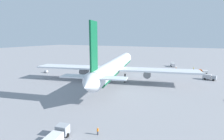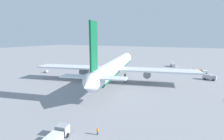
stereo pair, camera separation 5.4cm
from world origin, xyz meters
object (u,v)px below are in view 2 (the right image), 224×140
Objects in this scene: service_truck_2 at (173,64)px; ground_worker_2 at (176,68)px; service_truck_3 at (209,77)px; service_truck_1 at (56,136)px; ground_worker_3 at (98,131)px; baggage_cart_1 at (46,71)px; ground_worker_1 at (194,68)px; traffic_cone_1 at (196,71)px; service_truck_0 at (203,72)px; airliner at (115,66)px.

service_truck_2 is 4.02× the size of ground_worker_2.
service_truck_3 is (-33.97, -21.25, 0.02)m from service_truck_2.
ground_worker_3 is at bearing -46.47° from service_truck_1.
baggage_cart_1 is 1.64× the size of ground_worker_1.
service_truck_3 is at bearing -75.94° from baggage_cart_1.
ground_worker_3 is at bearing 168.47° from traffic_cone_1.
ground_worker_2 is at bearing 111.52° from ground_worker_1.
service_truck_0 reaches higher than service_truck_1.
service_truck_1 is at bearing 167.20° from ground_worker_1.
ground_worker_2 reaches higher than traffic_cone_1.
ground_worker_2 is at bearing -3.99° from ground_worker_3.
service_truck_0 is at bearing -47.16° from airliner.
ground_worker_3 is (-92.48, 16.27, -0.05)m from ground_worker_1.
ground_worker_2 is at bearing -57.20° from baggage_cart_1.
ground_worker_3 is (-88.50, 6.18, -0.03)m from ground_worker_2.
traffic_cone_1 is (-2.41, -11.39, -0.62)m from ground_worker_2.
service_truck_0 reaches higher than traffic_cone_1.
service_truck_0 is at bearing -146.69° from traffic_cone_1.
baggage_cart_1 is at bearing 104.06° from service_truck_3.
service_truck_1 is 74.87m from baggage_cart_1.
traffic_cone_1 is at bearing -40.01° from airliner.
service_truck_2 reaches higher than baggage_cart_1.
traffic_cone_1 is (19.55, 6.28, -1.19)m from service_truck_3.
airliner is at bearing 132.84° from service_truck_0.
service_truck_3 is (-13.93, -2.59, 0.11)m from service_truck_0.
service_truck_0 is 3.01× the size of ground_worker_3.
airliner is 141.17× the size of traffic_cone_1.
traffic_cone_1 is (40.86, -34.31, -6.73)m from airliner.
service_truck_0 reaches higher than baggage_cart_1.
ground_worker_3 reaches higher than traffic_cone_1.
service_truck_3 is at bearing -22.47° from service_truck_1.
service_truck_2 is (55.29, -19.34, -5.56)m from airliner.
service_truck_0 is 13.02m from ground_worker_1.
service_truck_0 is at bearing -66.83° from baggage_cart_1.
service_truck_0 is at bearing -137.04° from service_truck_2.
service_truck_3 is 3.53× the size of ground_worker_1.
airliner is 52.40m from service_truck_1.
service_truck_0 is at bearing 10.52° from service_truck_3.
service_truck_3 is (21.31, -40.59, -5.54)m from airliner.
ground_worker_1 is 1.01× the size of ground_worker_2.
airliner is 57.96m from ground_worker_1.
ground_worker_2 is (43.28, -22.91, -6.11)m from airliner.
ground_worker_2 is 1.04× the size of ground_worker_3.
service_truck_2 is 1.12× the size of service_truck_3.
airliner reaches higher than service_truck_1.
service_truck_2 is 12.80× the size of traffic_cone_1.
service_truck_2 reaches higher than ground_worker_2.
service_truck_2 is at bearing -19.28° from airliner.
airliner reaches higher than service_truck_2.
traffic_cone_1 is at bearing -101.95° from ground_worker_2.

